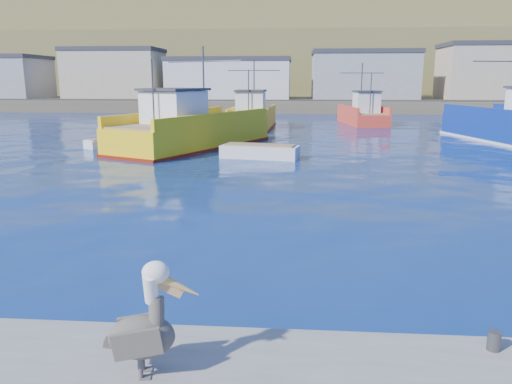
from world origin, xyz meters
TOP-DOWN VIEW (x-y plane):
  - ground at (0.00, 0.00)m, footprint 260.00×260.00m
  - dock_bollards at (0.60, -3.40)m, footprint 36.20×0.20m
  - far_shore at (0.00, 109.20)m, footprint 200.00×81.00m
  - trawler_yellow_a at (-6.99, 22.47)m, footprint 9.63×13.74m
  - trawler_yellow_b at (-4.00, 36.03)m, footprint 4.87×10.39m
  - boat_orange at (6.91, 41.76)m, footprint 4.61×9.11m
  - skiff_left at (-12.44, 22.43)m, footprint 3.17×3.52m
  - skiff_mid at (-2.06, 18.30)m, footprint 4.71×2.41m
  - pelican at (-2.01, -4.42)m, footprint 1.34×0.67m

SIDE VIEW (x-z plane):
  - ground at x=0.00m, z-range 0.00..0.00m
  - skiff_left at x=-12.44m, z-range -0.14..0.63m
  - skiff_mid at x=-2.06m, z-range -0.18..0.80m
  - dock_bollards at x=0.60m, z-range 0.50..0.80m
  - trawler_yellow_b at x=-4.00m, z-range -2.21..4.18m
  - boat_orange at x=6.91m, z-range -2.02..4.12m
  - trawler_yellow_a at x=-6.99m, z-range -2.23..4.52m
  - pelican at x=-2.01m, z-range 0.38..2.03m
  - far_shore at x=0.00m, z-range -3.02..20.98m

